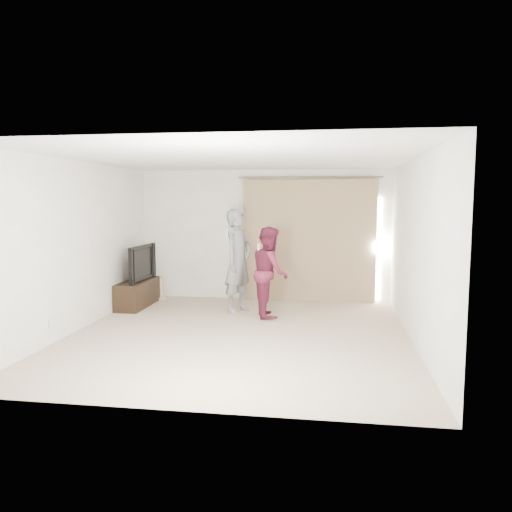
{
  "coord_description": "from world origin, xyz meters",
  "views": [
    {
      "loc": [
        1.34,
        -7.15,
        2.0
      ],
      "look_at": [
        0.07,
        1.2,
        1.05
      ],
      "focal_mm": 35.0,
      "sensor_mm": 36.0,
      "label": 1
    }
  ],
  "objects_px": {
    "tv": "(137,263)",
    "person_woman": "(270,272)",
    "person_man": "(238,261)",
    "tv_console": "(138,293)"
  },
  "relations": [
    {
      "from": "tv_console",
      "to": "person_man",
      "type": "distance_m",
      "value": 2.09
    },
    {
      "from": "tv",
      "to": "person_woman",
      "type": "distance_m",
      "value": 2.61
    },
    {
      "from": "person_man",
      "to": "person_woman",
      "type": "distance_m",
      "value": 0.67
    },
    {
      "from": "tv_console",
      "to": "person_man",
      "type": "height_order",
      "value": "person_man"
    },
    {
      "from": "person_woman",
      "to": "person_man",
      "type": "bearing_deg",
      "value": 156.08
    },
    {
      "from": "tv",
      "to": "person_woman",
      "type": "relative_size",
      "value": 0.75
    },
    {
      "from": "tv",
      "to": "person_woman",
      "type": "xyz_separation_m",
      "value": [
        2.57,
        -0.44,
        -0.05
      ]
    },
    {
      "from": "person_man",
      "to": "person_woman",
      "type": "height_order",
      "value": "person_man"
    },
    {
      "from": "person_man",
      "to": "tv",
      "type": "bearing_deg",
      "value": 175.09
    },
    {
      "from": "person_man",
      "to": "person_woman",
      "type": "relative_size",
      "value": 1.19
    }
  ]
}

